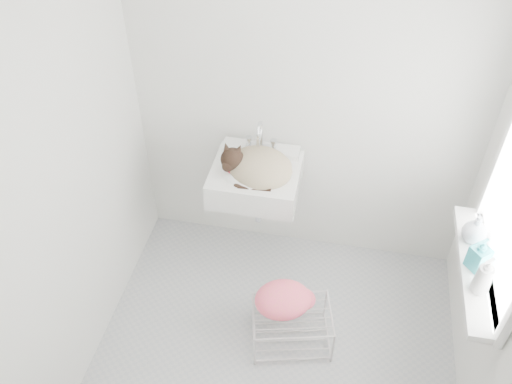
% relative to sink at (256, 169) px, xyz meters
% --- Properties ---
extents(floor, '(2.20, 2.00, 0.02)m').
position_rel_sink_xyz_m(floor, '(0.27, -0.74, -0.85)').
color(floor, '#AAAAAA').
rests_on(floor, ground).
extents(back_wall, '(2.20, 0.02, 2.50)m').
position_rel_sink_xyz_m(back_wall, '(0.27, 0.26, 0.40)').
color(back_wall, silver).
rests_on(back_wall, ground).
extents(left_wall, '(0.02, 2.00, 2.50)m').
position_rel_sink_xyz_m(left_wall, '(-0.83, -0.74, 0.40)').
color(left_wall, silver).
rests_on(left_wall, ground).
extents(windowsill, '(0.16, 0.88, 0.04)m').
position_rel_sink_xyz_m(windowsill, '(1.28, -0.54, -0.02)').
color(windowsill, white).
rests_on(windowsill, right_wall).
extents(sink, '(0.55, 0.48, 0.22)m').
position_rel_sink_xyz_m(sink, '(0.00, 0.00, 0.00)').
color(sink, white).
rests_on(sink, back_wall).
extents(faucet, '(0.20, 0.14, 0.20)m').
position_rel_sink_xyz_m(faucet, '(0.00, 0.18, 0.14)').
color(faucet, silver).
rests_on(faucet, sink).
extents(cat, '(0.47, 0.41, 0.27)m').
position_rel_sink_xyz_m(cat, '(0.01, -0.02, 0.04)').
color(cat, tan).
rests_on(cat, sink).
extents(wire_rack, '(0.53, 0.43, 0.28)m').
position_rel_sink_xyz_m(wire_rack, '(0.35, -0.62, -0.70)').
color(wire_rack, beige).
rests_on(wire_rack, floor).
extents(towel, '(0.41, 0.35, 0.14)m').
position_rel_sink_xyz_m(towel, '(0.28, -0.58, -0.54)').
color(towel, orange).
rests_on(towel, wire_rack).
extents(bottle_a, '(0.11, 0.11, 0.20)m').
position_rel_sink_xyz_m(bottle_a, '(1.27, -0.70, 0.00)').
color(bottle_a, silver).
rests_on(bottle_a, windowsill).
extents(bottle_b, '(0.13, 0.13, 0.20)m').
position_rel_sink_xyz_m(bottle_b, '(1.27, -0.55, 0.00)').
color(bottle_b, teal).
rests_on(bottle_b, windowsill).
extents(bottle_c, '(0.14, 0.14, 0.17)m').
position_rel_sink_xyz_m(bottle_c, '(1.27, -0.36, 0.00)').
color(bottle_c, silver).
rests_on(bottle_c, windowsill).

